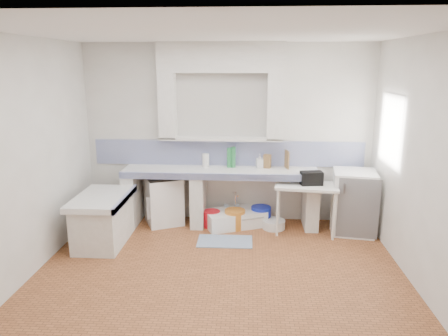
# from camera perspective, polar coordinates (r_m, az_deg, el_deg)

# --- Properties ---
(floor) EXTENTS (4.50, 4.50, 0.00)m
(floor) POSITION_cam_1_polar(r_m,az_deg,el_deg) (5.19, -0.71, -14.62)
(floor) COLOR #9A5730
(floor) RESTS_ON ground
(ceiling) EXTENTS (4.50, 4.50, 0.00)m
(ceiling) POSITION_cam_1_polar(r_m,az_deg,el_deg) (4.56, -0.82, 17.97)
(ceiling) COLOR white
(ceiling) RESTS_ON ground
(wall_back) EXTENTS (4.50, 0.00, 4.50)m
(wall_back) POSITION_cam_1_polar(r_m,az_deg,el_deg) (6.64, 0.54, 4.60)
(wall_back) COLOR white
(wall_back) RESTS_ON ground
(wall_front) EXTENTS (4.50, 0.00, 4.50)m
(wall_front) POSITION_cam_1_polar(r_m,az_deg,el_deg) (2.78, -3.89, -8.97)
(wall_front) COLOR white
(wall_front) RESTS_ON ground
(wall_left) EXTENTS (0.00, 4.50, 4.50)m
(wall_left) POSITION_cam_1_polar(r_m,az_deg,el_deg) (5.34, -25.61, 0.89)
(wall_left) COLOR white
(wall_left) RESTS_ON ground
(wall_right) EXTENTS (0.00, 4.50, 4.50)m
(wall_right) POSITION_cam_1_polar(r_m,az_deg,el_deg) (5.04, 25.67, 0.18)
(wall_right) COLOR white
(wall_right) RESTS_ON ground
(alcove_mass) EXTENTS (1.90, 0.25, 0.45)m
(alcove_mass) POSITION_cam_1_polar(r_m,az_deg,el_deg) (6.43, -0.42, 14.81)
(alcove_mass) COLOR white
(alcove_mass) RESTS_ON ground
(window_frame) EXTENTS (0.35, 0.86, 1.06)m
(window_frame) POSITION_cam_1_polar(r_m,az_deg,el_deg) (6.17, 23.31, 4.62)
(window_frame) COLOR #381E11
(window_frame) RESTS_ON ground
(lace_valance) EXTENTS (0.01, 0.84, 0.24)m
(lace_valance) POSITION_cam_1_polar(r_m,az_deg,el_deg) (6.08, 22.36, 8.21)
(lace_valance) COLOR white
(lace_valance) RESTS_ON ground
(counter_slab) EXTENTS (3.00, 0.60, 0.08)m
(counter_slab) POSITION_cam_1_polar(r_m,az_deg,el_deg) (6.46, -0.50, -0.55)
(counter_slab) COLOR white
(counter_slab) RESTS_ON ground
(counter_lip) EXTENTS (3.00, 0.04, 0.10)m
(counter_lip) POSITION_cam_1_polar(r_m,az_deg,el_deg) (6.19, -0.68, -1.20)
(counter_lip) COLOR navy
(counter_lip) RESTS_ON ground
(counter_pier_left) EXTENTS (0.20, 0.55, 0.82)m
(counter_pier_left) POSITION_cam_1_polar(r_m,az_deg,el_deg) (6.83, -12.32, -4.01)
(counter_pier_left) COLOR white
(counter_pier_left) RESTS_ON ground
(counter_pier_mid) EXTENTS (0.20, 0.55, 0.82)m
(counter_pier_mid) POSITION_cam_1_polar(r_m,az_deg,el_deg) (6.62, -3.52, -4.27)
(counter_pier_mid) COLOR white
(counter_pier_mid) RESTS_ON ground
(counter_pier_right) EXTENTS (0.20, 0.55, 0.82)m
(counter_pier_right) POSITION_cam_1_polar(r_m,az_deg,el_deg) (6.64, 11.68, -4.49)
(counter_pier_right) COLOR white
(counter_pier_right) RESTS_ON ground
(peninsula_top) EXTENTS (0.70, 1.10, 0.08)m
(peninsula_top) POSITION_cam_1_polar(r_m,az_deg,el_deg) (6.09, -16.28, -4.01)
(peninsula_top) COLOR white
(peninsula_top) RESTS_ON ground
(peninsula_base) EXTENTS (0.60, 1.00, 0.62)m
(peninsula_base) POSITION_cam_1_polar(r_m,az_deg,el_deg) (6.20, -16.06, -7.08)
(peninsula_base) COLOR white
(peninsula_base) RESTS_ON ground
(peninsula_lip) EXTENTS (0.04, 1.10, 0.10)m
(peninsula_lip) POSITION_cam_1_polar(r_m,az_deg,el_deg) (5.99, -13.30, -4.12)
(peninsula_lip) COLOR navy
(peninsula_lip) RESTS_ON ground
(backsplash) EXTENTS (4.27, 0.03, 0.40)m
(backsplash) POSITION_cam_1_polar(r_m,az_deg,el_deg) (6.68, 0.53, 2.04)
(backsplash) COLOR navy
(backsplash) RESTS_ON ground
(stove) EXTENTS (0.70, 0.69, 0.75)m
(stove) POSITION_cam_1_polar(r_m,az_deg,el_deg) (6.73, -8.16, -4.39)
(stove) COLOR white
(stove) RESTS_ON ground
(sink) EXTENTS (1.03, 0.80, 0.22)m
(sink) POSITION_cam_1_polar(r_m,az_deg,el_deg) (6.65, 1.50, -6.93)
(sink) COLOR white
(sink) RESTS_ON ground
(side_table) EXTENTS (0.96, 0.61, 0.04)m
(side_table) POSITION_cam_1_polar(r_m,az_deg,el_deg) (6.40, 11.00, -5.48)
(side_table) COLOR white
(side_table) RESTS_ON ground
(fridge) EXTENTS (0.69, 0.69, 0.94)m
(fridge) POSITION_cam_1_polar(r_m,az_deg,el_deg) (6.59, 17.15, -4.43)
(fridge) COLOR white
(fridge) RESTS_ON ground
(bucket_red) EXTENTS (0.35, 0.35, 0.25)m
(bucket_red) POSITION_cam_1_polar(r_m,az_deg,el_deg) (6.61, -1.71, -6.90)
(bucket_red) COLOR red
(bucket_red) RESTS_ON ground
(bucket_orange) EXTENTS (0.38, 0.38, 0.29)m
(bucket_orange) POSITION_cam_1_polar(r_m,az_deg,el_deg) (6.54, 1.49, -6.94)
(bucket_orange) COLOR orange
(bucket_orange) RESTS_ON ground
(bucket_blue) EXTENTS (0.38, 0.38, 0.29)m
(bucket_blue) POSITION_cam_1_polar(r_m,az_deg,el_deg) (6.70, 5.04, -6.46)
(bucket_blue) COLOR #1426BB
(bucket_blue) RESTS_ON ground
(basin_white) EXTENTS (0.35, 0.35, 0.14)m
(basin_white) POSITION_cam_1_polar(r_m,az_deg,el_deg) (6.59, 6.78, -7.59)
(basin_white) COLOR white
(basin_white) RESTS_ON ground
(water_bottle_a) EXTENTS (0.09, 0.09, 0.28)m
(water_bottle_a) POSITION_cam_1_polar(r_m,az_deg,el_deg) (6.82, 0.30, -6.10)
(water_bottle_a) COLOR silver
(water_bottle_a) RESTS_ON ground
(water_bottle_b) EXTENTS (0.08, 0.08, 0.29)m
(water_bottle_b) POSITION_cam_1_polar(r_m,az_deg,el_deg) (6.81, 1.75, -6.12)
(water_bottle_b) COLOR silver
(water_bottle_b) RESTS_ON ground
(black_bag) EXTENTS (0.34, 0.22, 0.20)m
(black_bag) POSITION_cam_1_polar(r_m,az_deg,el_deg) (6.28, 11.79, -1.37)
(black_bag) COLOR black
(black_bag) RESTS_ON side_table
(green_bottle_a) EXTENTS (0.09, 0.09, 0.33)m
(green_bottle_a) POSITION_cam_1_polar(r_m,az_deg,el_deg) (6.55, 1.27, 1.48)
(green_bottle_a) COLOR #26783E
(green_bottle_a) RESTS_ON counter_slab
(green_bottle_b) EXTENTS (0.08, 0.08, 0.31)m
(green_bottle_b) POSITION_cam_1_polar(r_m,az_deg,el_deg) (6.56, 0.70, 1.41)
(green_bottle_b) COLOR #26783E
(green_bottle_b) RESTS_ON counter_slab
(knife_block) EXTENTS (0.13, 0.12, 0.21)m
(knife_block) POSITION_cam_1_polar(r_m,az_deg,el_deg) (6.56, 5.88, 0.92)
(knife_block) COLOR olive
(knife_block) RESTS_ON counter_slab
(cutting_board) EXTENTS (0.06, 0.20, 0.28)m
(cutting_board) POSITION_cam_1_polar(r_m,az_deg,el_deg) (6.58, 8.53, 1.16)
(cutting_board) COLOR olive
(cutting_board) RESTS_ON counter_slab
(paper_towel) EXTENTS (0.12, 0.12, 0.21)m
(paper_towel) POSITION_cam_1_polar(r_m,az_deg,el_deg) (6.59, -2.50, 1.05)
(paper_towel) COLOR white
(paper_towel) RESTS_ON counter_slab
(soap_bottle) EXTENTS (0.11, 0.12, 0.22)m
(soap_bottle) POSITION_cam_1_polar(r_m,az_deg,el_deg) (6.56, 4.87, 0.96)
(soap_bottle) COLOR white
(soap_bottle) RESTS_ON counter_slab
(rug) EXTENTS (0.79, 0.45, 0.01)m
(rug) POSITION_cam_1_polar(r_m,az_deg,el_deg) (6.11, 0.13, -9.93)
(rug) COLOR #385D8D
(rug) RESTS_ON ground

